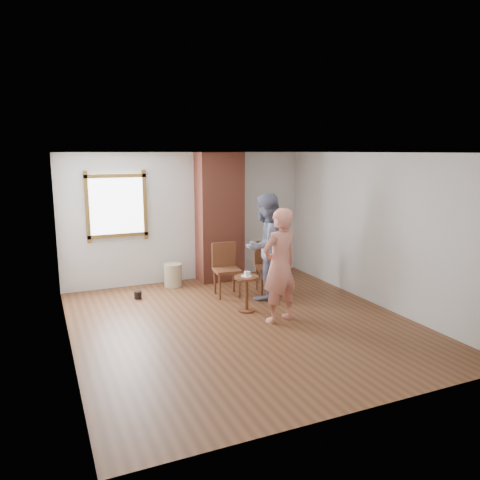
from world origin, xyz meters
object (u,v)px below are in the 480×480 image
Objects in this scene: dining_chair_left at (226,266)px; man at (265,247)px; side_table at (247,288)px; person_pink at (280,266)px; stoneware_crock at (173,275)px; dining_chair_right at (267,264)px.

man is (0.58, -0.46, 0.41)m from dining_chair_left.
man is at bearing 41.12° from side_table.
dining_chair_left is 0.54× the size of person_pink.
man is at bearing -46.32° from stoneware_crock.
side_table is at bearing -69.40° from stoneware_crock.
stoneware_crock is at bearing 157.10° from dining_chair_right.
dining_chair_left is 1.61× the size of side_table.
stoneware_crock is 2.80m from person_pink.
person_pink is (0.25, -1.60, 0.35)m from dining_chair_left.
man is at bearing -32.31° from dining_chair_left.
dining_chair_left is 0.84m from man.
man reaches higher than person_pink.
person_pink is at bearing -68.48° from stoneware_crock.
side_table is at bearing -79.41° from person_pink.
man is (-0.23, -0.36, 0.42)m from dining_chair_right.
side_table is (0.72, -1.91, 0.18)m from stoneware_crock.
side_table is at bearing 16.12° from man.
side_table is (-0.03, -0.99, -0.14)m from dining_chair_left.
dining_chair_left is 1.00m from side_table.
stoneware_crock is 0.25× the size of person_pink.
stoneware_crock is 2.05m from side_table.
dining_chair_left reaches higher than side_table.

